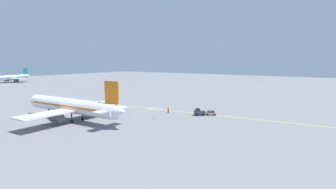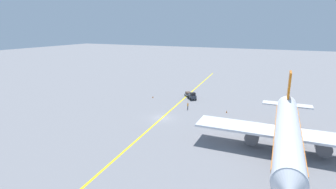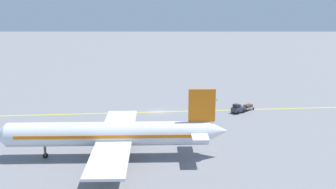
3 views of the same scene
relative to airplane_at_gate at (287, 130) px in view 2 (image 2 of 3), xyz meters
The scene contains 8 objects.
ground_plane 25.44m from the airplane_at_gate, 14.40° to the right, with size 400.00×400.00×0.00m, color slate.
apron_yellow_centreline 25.44m from the airplane_at_gate, 14.40° to the right, with size 0.40×120.00×0.01m, color yellow.
airplane_at_gate is the anchor object (origin of this frame).
baggage_tug_dark 33.27m from the airplane_at_gate, 44.42° to the right, with size 3.06×3.27×2.11m.
baggage_cart_trailing 36.55m from the airplane_at_gate, 44.98° to the right, with size 2.73×2.90×1.24m.
ground_crew_worker 26.01m from the airplane_at_gate, 33.65° to the right, with size 0.29×0.57×1.68m.
traffic_cone_near_nose 20.51m from the airplane_at_gate, 51.33° to the right, with size 0.32×0.32×0.55m, color orange.
traffic_cone_mid_apron 39.63m from the airplane_at_gate, 30.58° to the right, with size 0.32×0.32×0.55m, color orange.
Camera 2 is at (-23.67, 47.46, 18.86)m, focal length 28.00 mm.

